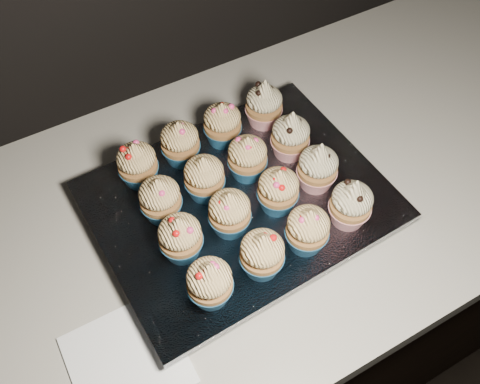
{
  "coord_description": "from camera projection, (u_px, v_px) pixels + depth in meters",
  "views": [
    {
      "loc": [
        -0.31,
        1.26,
        1.61
      ],
      "look_at": [
        -0.07,
        1.68,
        0.95
      ],
      "focal_mm": 40.0,
      "sensor_mm": 36.0,
      "label": 1
    }
  ],
  "objects": [
    {
      "name": "cabinet",
      "position": [
        262.0,
        302.0,
        1.27
      ],
      "size": [
        2.4,
        0.6,
        0.86
      ],
      "primitive_type": "cube",
      "color": "black",
      "rests_on": "ground"
    },
    {
      "name": "worktop",
      "position": [
        270.0,
        190.0,
        0.9
      ],
      "size": [
        2.44,
        0.64,
        0.04
      ],
      "primitive_type": "cube",
      "color": "beige",
      "rests_on": "cabinet"
    },
    {
      "name": "napkin",
      "position": [
        127.0,
        360.0,
        0.71
      ],
      "size": [
        0.15,
        0.15,
        0.0
      ],
      "primitive_type": "cube",
      "rotation": [
        0.0,
        0.0,
        -0.01
      ],
      "color": "white",
      "rests_on": "worktop"
    },
    {
      "name": "baking_tray",
      "position": [
        240.0,
        206.0,
        0.85
      ],
      "size": [
        0.42,
        0.32,
        0.02
      ],
      "primitive_type": "cube",
      "rotation": [
        0.0,
        0.0,
        0.04
      ],
      "color": "black",
      "rests_on": "worktop"
    },
    {
      "name": "foil_lining",
      "position": [
        240.0,
        200.0,
        0.83
      ],
      "size": [
        0.45,
        0.36,
        0.01
      ],
      "primitive_type": "cube",
      "rotation": [
        0.0,
        0.0,
        0.04
      ],
      "color": "silver",
      "rests_on": "baking_tray"
    },
    {
      "name": "cupcake_0",
      "position": [
        210.0,
        282.0,
        0.7
      ],
      "size": [
        0.06,
        0.06,
        0.08
      ],
      "color": "#1B5581",
      "rests_on": "foil_lining"
    },
    {
      "name": "cupcake_1",
      "position": [
        262.0,
        254.0,
        0.73
      ],
      "size": [
        0.06,
        0.06,
        0.08
      ],
      "color": "#1B5581",
      "rests_on": "foil_lining"
    },
    {
      "name": "cupcake_2",
      "position": [
        308.0,
        229.0,
        0.75
      ],
      "size": [
        0.06,
        0.06,
        0.08
      ],
      "color": "#1B5581",
      "rests_on": "foil_lining"
    },
    {
      "name": "cupcake_3",
      "position": [
        351.0,
        203.0,
        0.77
      ],
      "size": [
        0.06,
        0.06,
        0.1
      ],
      "color": "#A61727",
      "rests_on": "foil_lining"
    },
    {
      "name": "cupcake_4",
      "position": [
        180.0,
        237.0,
        0.74
      ],
      "size": [
        0.06,
        0.06,
        0.08
      ],
      "color": "#1B5581",
      "rests_on": "foil_lining"
    },
    {
      "name": "cupcake_5",
      "position": [
        230.0,
        212.0,
        0.77
      ],
      "size": [
        0.06,
        0.06,
        0.08
      ],
      "color": "#1B5581",
      "rests_on": "foil_lining"
    },
    {
      "name": "cupcake_6",
      "position": [
        278.0,
        190.0,
        0.79
      ],
      "size": [
        0.06,
        0.06,
        0.08
      ],
      "color": "#1B5581",
      "rests_on": "foil_lining"
    },
    {
      "name": "cupcake_7",
      "position": [
        318.0,
        167.0,
        0.81
      ],
      "size": [
        0.06,
        0.06,
        0.1
      ],
      "color": "#A61727",
      "rests_on": "foil_lining"
    },
    {
      "name": "cupcake_8",
      "position": [
        160.0,
        199.0,
        0.78
      ],
      "size": [
        0.06,
        0.06,
        0.08
      ],
      "color": "#1B5581",
      "rests_on": "foil_lining"
    },
    {
      "name": "cupcake_9",
      "position": [
        204.0,
        177.0,
        0.8
      ],
      "size": [
        0.06,
        0.06,
        0.08
      ],
      "color": "#1B5581",
      "rests_on": "foil_lining"
    },
    {
      "name": "cupcake_10",
      "position": [
        247.0,
        157.0,
        0.83
      ],
      "size": [
        0.06,
        0.06,
        0.08
      ],
      "color": "#1B5581",
      "rests_on": "foil_lining"
    },
    {
      "name": "cupcake_11",
      "position": [
        290.0,
        136.0,
        0.85
      ],
      "size": [
        0.06,
        0.06,
        0.1
      ],
      "color": "#A61727",
      "rests_on": "foil_lining"
    },
    {
      "name": "cupcake_12",
      "position": [
        137.0,
        164.0,
        0.82
      ],
      "size": [
        0.06,
        0.06,
        0.08
      ],
      "color": "#1B5581",
      "rests_on": "foil_lining"
    },
    {
      "name": "cupcake_13",
      "position": [
        180.0,
        143.0,
        0.84
      ],
      "size": [
        0.06,
        0.06,
        0.08
      ],
      "color": "#1B5581",
      "rests_on": "foil_lining"
    },
    {
      "name": "cupcake_14",
      "position": [
        222.0,
        124.0,
        0.87
      ],
      "size": [
        0.06,
        0.06,
        0.08
      ],
      "color": "#1B5581",
      "rests_on": "foil_lining"
    },
    {
      "name": "cupcake_15",
      "position": [
        264.0,
        105.0,
        0.89
      ],
      "size": [
        0.06,
        0.06,
        0.1
      ],
      "color": "#A61727",
      "rests_on": "foil_lining"
    }
  ]
}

